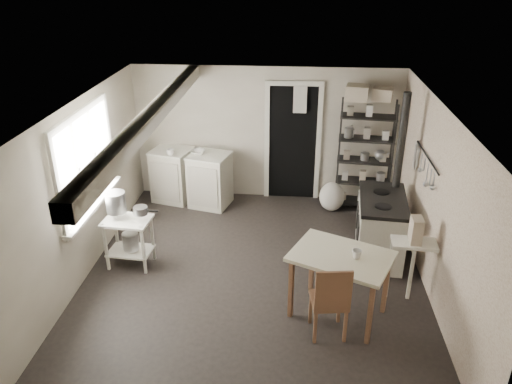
# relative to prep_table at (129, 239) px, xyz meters

# --- Properties ---
(floor) EXTENTS (5.00, 5.00, 0.00)m
(floor) POSITION_rel_prep_table_xyz_m (1.73, -0.12, -0.40)
(floor) COLOR black
(floor) RESTS_ON ground
(ceiling) EXTENTS (5.00, 5.00, 0.00)m
(ceiling) POSITION_rel_prep_table_xyz_m (1.73, -0.12, 1.90)
(ceiling) COLOR beige
(ceiling) RESTS_ON wall_back
(wall_back) EXTENTS (4.50, 0.02, 2.30)m
(wall_back) POSITION_rel_prep_table_xyz_m (1.73, 2.38, 0.75)
(wall_back) COLOR #BBB19F
(wall_back) RESTS_ON ground
(wall_front) EXTENTS (4.50, 0.02, 2.30)m
(wall_front) POSITION_rel_prep_table_xyz_m (1.73, -2.62, 0.75)
(wall_front) COLOR #BBB19F
(wall_front) RESTS_ON ground
(wall_left) EXTENTS (0.02, 5.00, 2.30)m
(wall_left) POSITION_rel_prep_table_xyz_m (-0.52, -0.12, 0.75)
(wall_left) COLOR #BBB19F
(wall_left) RESTS_ON ground
(wall_right) EXTENTS (0.02, 5.00, 2.30)m
(wall_right) POSITION_rel_prep_table_xyz_m (3.98, -0.12, 0.75)
(wall_right) COLOR #BBB19F
(wall_right) RESTS_ON ground
(window) EXTENTS (0.12, 1.76, 1.28)m
(window) POSITION_rel_prep_table_xyz_m (-0.49, 0.08, 1.10)
(window) COLOR silver
(window) RESTS_ON wall_left
(doorway) EXTENTS (0.96, 0.10, 2.08)m
(doorway) POSITION_rel_prep_table_xyz_m (2.18, 2.35, 0.60)
(doorway) COLOR silver
(doorway) RESTS_ON ground
(ceiling_beam) EXTENTS (0.18, 5.00, 0.18)m
(ceiling_beam) POSITION_rel_prep_table_xyz_m (0.53, -0.12, 1.80)
(ceiling_beam) COLOR silver
(ceiling_beam) RESTS_ON ceiling
(wallpaper_panel) EXTENTS (0.01, 5.00, 2.30)m
(wallpaper_panel) POSITION_rel_prep_table_xyz_m (3.97, -0.12, 0.75)
(wallpaper_panel) COLOR beige
(wallpaper_panel) RESTS_ON wall_right
(utensil_rail) EXTENTS (0.06, 1.20, 0.44)m
(utensil_rail) POSITION_rel_prep_table_xyz_m (3.92, 0.48, 1.15)
(utensil_rail) COLOR #ABABAE
(utensil_rail) RESTS_ON wall_right
(prep_table) EXTENTS (0.65, 0.49, 0.71)m
(prep_table) POSITION_rel_prep_table_xyz_m (0.00, 0.00, 0.00)
(prep_table) COLOR silver
(prep_table) RESTS_ON ground
(stockpot) EXTENTS (0.31, 0.31, 0.28)m
(stockpot) POSITION_rel_prep_table_xyz_m (-0.14, 0.05, 0.54)
(stockpot) COLOR #ABABAE
(stockpot) RESTS_ON prep_table
(saucepan) EXTENTS (0.22, 0.22, 0.11)m
(saucepan) POSITION_rel_prep_table_xyz_m (0.20, 0.01, 0.45)
(saucepan) COLOR #ABABAE
(saucepan) RESTS_ON prep_table
(bucket) EXTENTS (0.23, 0.23, 0.24)m
(bucket) POSITION_rel_prep_table_xyz_m (0.02, -0.02, -0.02)
(bucket) COLOR #ABABAE
(bucket) RESTS_ON prep_table
(base_cabinets) EXTENTS (1.50, 0.93, 0.92)m
(base_cabinets) POSITION_rel_prep_table_xyz_m (0.46, 2.02, 0.06)
(base_cabinets) COLOR beige
(base_cabinets) RESTS_ON ground
(mixing_bowl) EXTENTS (0.31, 0.31, 0.08)m
(mixing_bowl) POSITION_rel_prep_table_xyz_m (0.61, 1.96, 0.56)
(mixing_bowl) COLOR silver
(mixing_bowl) RESTS_ON base_cabinets
(counter_cup) EXTENTS (0.16, 0.16, 0.10)m
(counter_cup) POSITION_rel_prep_table_xyz_m (0.17, 1.87, 0.57)
(counter_cup) COLOR silver
(counter_cup) RESTS_ON base_cabinets
(shelf_rack) EXTENTS (0.91, 0.43, 1.86)m
(shelf_rack) POSITION_rel_prep_table_xyz_m (3.36, 2.02, 0.55)
(shelf_rack) COLOR black
(shelf_rack) RESTS_ON ground
(shelf_jar) EXTENTS (0.10, 0.11, 0.19)m
(shelf_jar) POSITION_rel_prep_table_xyz_m (3.12, 2.08, 0.97)
(shelf_jar) COLOR silver
(shelf_jar) RESTS_ON shelf_rack
(storage_box_a) EXTENTS (0.40, 0.36, 0.24)m
(storage_box_a) POSITION_rel_prep_table_xyz_m (3.16, 2.05, 1.61)
(storage_box_a) COLOR #C3B49D
(storage_box_a) RESTS_ON shelf_rack
(storage_box_b) EXTENTS (0.36, 0.34, 0.19)m
(storage_box_b) POSITION_rel_prep_table_xyz_m (3.55, 2.08, 1.59)
(storage_box_b) COLOR #C3B49D
(storage_box_b) RESTS_ON shelf_rack
(stove) EXTENTS (0.73, 1.19, 0.90)m
(stove) POSITION_rel_prep_table_xyz_m (3.46, 0.54, 0.04)
(stove) COLOR beige
(stove) RESTS_ON ground
(stovepipe) EXTENTS (0.13, 0.13, 1.37)m
(stovepipe) POSITION_rel_prep_table_xyz_m (3.68, 0.95, 1.19)
(stovepipe) COLOR black
(stovepipe) RESTS_ON stove
(side_ledge) EXTENTS (0.55, 0.32, 0.82)m
(side_ledge) POSITION_rel_prep_table_xyz_m (3.68, -0.47, 0.03)
(side_ledge) COLOR silver
(side_ledge) RESTS_ON ground
(oats_box) EXTENTS (0.13, 0.21, 0.32)m
(oats_box) POSITION_rel_prep_table_xyz_m (3.67, -0.47, 0.61)
(oats_box) COLOR #C3B49D
(oats_box) RESTS_ON side_ledge
(work_table) EXTENTS (1.32, 1.16, 0.84)m
(work_table) POSITION_rel_prep_table_xyz_m (2.79, -0.85, -0.02)
(work_table) COLOR beige
(work_table) RESTS_ON ground
(table_cup) EXTENTS (0.14, 0.14, 0.10)m
(table_cup) POSITION_rel_prep_table_xyz_m (2.95, -0.90, 0.41)
(table_cup) COLOR silver
(table_cup) RESTS_ON work_table
(chair) EXTENTS (0.44, 0.46, 0.95)m
(chair) POSITION_rel_prep_table_xyz_m (2.65, -1.18, 0.08)
(chair) COLOR brown
(chair) RESTS_ON ground
(flour_sack) EXTENTS (0.47, 0.41, 0.51)m
(flour_sack) POSITION_rel_prep_table_xyz_m (2.87, 1.88, -0.16)
(flour_sack) COLOR beige
(flour_sack) RESTS_ON ground
(floor_crock) EXTENTS (0.13, 0.13, 0.15)m
(floor_crock) POSITION_rel_prep_table_xyz_m (3.30, -0.11, -0.33)
(floor_crock) COLOR silver
(floor_crock) RESTS_ON ground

